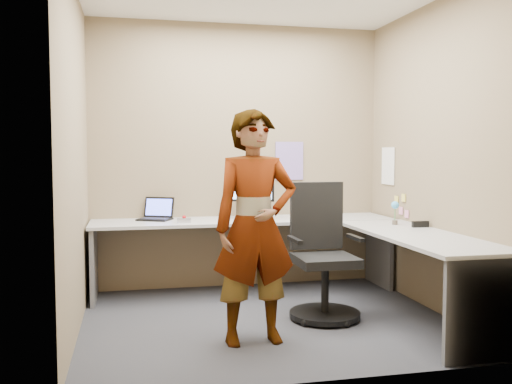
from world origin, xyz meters
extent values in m
plane|color=#28282D|center=(0.00, 0.00, 0.00)|extent=(3.00, 3.00, 0.00)
plane|color=#746448|center=(0.00, 1.30, 1.35)|extent=(3.00, 0.00, 3.00)
plane|color=#746448|center=(1.50, 0.00, 1.35)|extent=(0.00, 2.70, 2.70)
plane|color=#746448|center=(-1.50, 0.00, 1.35)|extent=(0.00, 2.70, 2.70)
cube|color=#A3A3A3|center=(0.00, 0.98, 0.71)|extent=(2.96, 0.65, 0.03)
cube|color=#A3A3A3|center=(1.18, -0.32, 0.71)|extent=(0.65, 1.91, 0.03)
cube|color=#59595B|center=(-1.44, 0.98, 0.35)|extent=(0.04, 0.60, 0.70)
cube|color=#59595B|center=(1.44, 0.98, 0.35)|extent=(0.04, 0.60, 0.70)
cube|color=#59595B|center=(1.18, -1.24, 0.35)|extent=(0.60, 0.04, 0.70)
cube|color=red|center=(0.08, 0.94, 0.76)|extent=(0.32, 0.27, 0.05)
cube|color=black|center=(0.08, 0.94, 0.79)|extent=(0.21, 0.18, 0.01)
cube|color=black|center=(0.08, 0.96, 0.85)|extent=(0.05, 0.05, 0.11)
cube|color=black|center=(0.08, 0.96, 1.05)|extent=(0.42, 0.16, 0.29)
cube|color=#82A8E1|center=(0.07, 0.94, 1.05)|extent=(0.37, 0.12, 0.24)
cube|color=black|center=(-0.87, 1.09, 0.74)|extent=(0.37, 0.33, 0.02)
cube|color=black|center=(-0.82, 1.19, 0.85)|extent=(0.30, 0.19, 0.20)
cube|color=#4D5FF5|center=(-0.82, 1.19, 0.85)|extent=(0.26, 0.16, 0.16)
cube|color=#B7B7BC|center=(-0.60, 0.84, 0.75)|extent=(0.12, 0.08, 0.04)
sphere|color=#B10B11|center=(-0.60, 0.83, 0.78)|extent=(0.04, 0.04, 0.04)
cone|color=white|center=(-0.23, 0.75, 0.76)|extent=(0.10, 0.10, 0.06)
cube|color=black|center=(1.40, 0.05, 0.76)|extent=(0.15, 0.04, 0.05)
cylinder|color=brown|center=(1.26, 0.26, 0.75)|extent=(0.05, 0.05, 0.04)
cylinder|color=#338C3F|center=(1.26, 0.26, 0.84)|extent=(0.01, 0.01, 0.14)
sphere|color=#46AFF6|center=(1.26, 0.26, 0.91)|extent=(0.07, 0.07, 0.07)
cube|color=#846BB7|center=(0.55, 1.29, 1.30)|extent=(0.30, 0.01, 0.40)
cube|color=white|center=(1.49, 0.90, 1.25)|extent=(0.01, 0.28, 0.38)
cube|color=#F2E059|center=(1.49, 0.55, 0.95)|extent=(0.01, 0.07, 0.07)
cube|color=pink|center=(1.49, 0.60, 0.82)|extent=(0.01, 0.07, 0.07)
cube|color=pink|center=(1.49, 0.48, 0.80)|extent=(0.01, 0.07, 0.07)
cube|color=#F2E059|center=(1.49, 0.70, 0.92)|extent=(0.01, 0.07, 0.07)
cylinder|color=black|center=(0.48, -0.07, 0.04)|extent=(0.59, 0.59, 0.04)
cylinder|color=black|center=(0.48, -0.07, 0.27)|extent=(0.06, 0.06, 0.42)
cube|color=black|center=(0.48, -0.07, 0.50)|extent=(0.49, 0.49, 0.07)
cube|color=black|center=(0.47, 0.16, 0.84)|extent=(0.46, 0.05, 0.58)
cube|color=black|center=(0.21, -0.07, 0.68)|extent=(0.04, 0.32, 0.03)
cube|color=black|center=(0.74, -0.07, 0.68)|extent=(0.04, 0.32, 0.03)
imported|color=#999399|center=(-0.22, -0.50, 0.85)|extent=(0.65, 0.45, 1.70)
camera|label=1|loc=(-1.10, -4.51, 1.39)|focal=40.00mm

